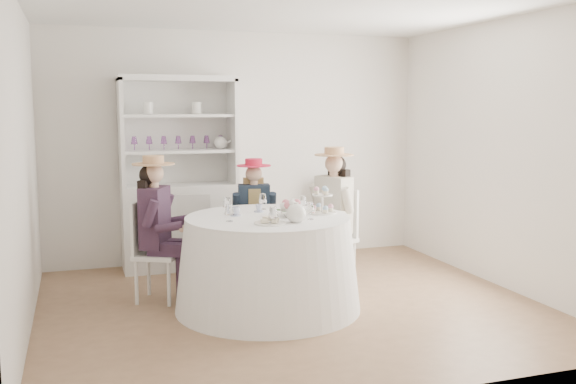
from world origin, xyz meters
name	(u,v)px	position (x,y,z in m)	size (l,w,h in m)	color
ground	(291,306)	(0.00, 0.00, 0.00)	(4.50, 4.50, 0.00)	brown
ceiling	(292,6)	(0.00, 0.00, 2.70)	(4.50, 4.50, 0.00)	white
wall_back	(238,147)	(0.00, 2.00, 1.35)	(4.50, 4.50, 0.00)	white
wall_front	(397,186)	(0.00, -2.00, 1.35)	(4.50, 4.50, 0.00)	white
wall_left	(22,168)	(-2.25, 0.00, 1.35)	(4.50, 4.50, 0.00)	white
wall_right	(503,155)	(2.25, 0.00, 1.35)	(4.50, 4.50, 0.00)	white
tea_table	(268,263)	(-0.23, 0.00, 0.42)	(1.68, 1.68, 0.85)	white
hutch	(180,201)	(-0.75, 1.77, 0.77)	(1.33, 0.62, 2.17)	silver
side_table	(333,230)	(1.13, 1.75, 0.32)	(0.42, 0.42, 0.65)	silver
hatbox	(333,191)	(1.13, 1.75, 0.80)	(0.31, 0.31, 0.31)	black
guest_left	(157,220)	(-1.14, 0.54, 0.78)	(0.59, 0.53, 1.38)	silver
guest_mid	(254,211)	(-0.06, 1.05, 0.73)	(0.48, 0.51, 1.28)	silver
guest_right	(332,207)	(0.65, 0.61, 0.80)	(0.60, 0.55, 1.42)	silver
spare_chair	(195,232)	(-0.65, 1.34, 0.49)	(0.45, 0.45, 0.91)	silver
teacup_a	(235,212)	(-0.50, 0.12, 0.89)	(0.09, 0.09, 0.07)	white
teacup_b	(259,209)	(-0.23, 0.26, 0.88)	(0.07, 0.07, 0.06)	white
teacup_c	(293,210)	(0.05, 0.09, 0.89)	(0.09, 0.09, 0.07)	white
flower_bowl	(291,214)	(-0.03, -0.10, 0.88)	(0.20, 0.20, 0.05)	white
flower_arrangement	(291,206)	(-0.02, -0.05, 0.94)	(0.19, 0.19, 0.07)	#D36978
table_teapot	(296,213)	(-0.08, -0.36, 0.93)	(0.24, 0.17, 0.18)	white
sandwich_plate	(270,222)	(-0.31, -0.36, 0.87)	(0.27, 0.27, 0.06)	white
cupcake_stand	(322,204)	(0.30, 0.00, 0.94)	(0.26, 0.26, 0.24)	white
stemware_set	(268,208)	(-0.23, 0.00, 0.93)	(0.85, 0.88, 0.15)	white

